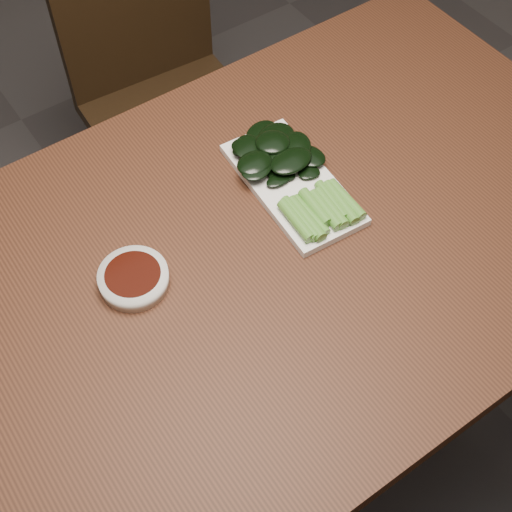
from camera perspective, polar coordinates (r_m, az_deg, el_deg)
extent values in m
plane|color=#2F2C2C|center=(1.79, -0.62, -14.14)|extent=(6.00, 6.00, 0.00)
cube|color=#402012|center=(1.14, -0.95, -0.75)|extent=(1.40, 0.80, 0.04)
cylinder|color=#402012|center=(1.87, 9.71, 9.05)|extent=(0.05, 0.05, 0.71)
cube|color=black|center=(1.80, -6.38, 10.61)|extent=(0.41, 0.41, 0.04)
cylinder|color=black|center=(1.83, -7.88, 0.61)|extent=(0.04, 0.04, 0.41)
cylinder|color=black|center=(1.91, 0.77, 4.68)|extent=(0.04, 0.04, 0.41)
cylinder|color=black|center=(2.03, -11.99, 6.92)|extent=(0.04, 0.04, 0.41)
cylinder|color=black|center=(2.11, -3.93, 10.43)|extent=(0.04, 0.04, 0.41)
cube|color=black|center=(1.77, -9.85, 19.45)|extent=(0.38, 0.05, 0.44)
cylinder|color=white|center=(1.10, -9.76, -1.79)|extent=(0.11, 0.11, 0.03)
cylinder|color=#340C04|center=(1.09, -9.84, -1.46)|extent=(0.09, 0.09, 0.00)
cube|color=white|center=(1.21, 2.93, 5.78)|extent=(0.15, 0.28, 0.01)
cylinder|color=#528D30|center=(1.14, 3.23, 2.84)|extent=(0.03, 0.09, 0.02)
cylinder|color=#528D30|center=(1.15, 3.56, 3.02)|extent=(0.02, 0.09, 0.02)
cylinder|color=#528D30|center=(1.14, 4.03, 3.02)|extent=(0.03, 0.09, 0.02)
cylinder|color=#528D30|center=(1.15, 4.39, 3.31)|extent=(0.02, 0.09, 0.01)
cylinder|color=#528D30|center=(1.16, 4.75, 3.89)|extent=(0.03, 0.08, 0.02)
cylinder|color=#528D30|center=(1.16, 5.58, 3.69)|extent=(0.03, 0.08, 0.02)
cylinder|color=#528D30|center=(1.16, 6.02, 3.85)|extent=(0.03, 0.08, 0.02)
cylinder|color=#528D30|center=(1.17, 6.05, 4.43)|extent=(0.03, 0.08, 0.02)
cylinder|color=#528D30|center=(1.17, 6.77, 4.29)|extent=(0.03, 0.09, 0.02)
cylinder|color=#528D30|center=(1.18, 7.24, 4.51)|extent=(0.02, 0.09, 0.02)
ellipsoid|color=black|center=(1.20, 1.87, 6.16)|extent=(0.05, 0.03, 0.01)
ellipsoid|color=black|center=(1.24, 0.48, 8.81)|extent=(0.08, 0.05, 0.01)
ellipsoid|color=black|center=(1.24, 1.34, 9.10)|extent=(0.08, 0.08, 0.01)
ellipsoid|color=black|center=(1.24, 3.23, 8.79)|extent=(0.08, 0.09, 0.01)
ellipsoid|color=black|center=(1.24, 3.03, 8.38)|extent=(0.07, 0.07, 0.01)
ellipsoid|color=black|center=(1.24, 0.43, 8.60)|extent=(0.08, 0.07, 0.01)
ellipsoid|color=black|center=(1.21, -0.12, 7.45)|extent=(0.07, 0.06, 0.02)
ellipsoid|color=black|center=(1.26, 1.62, 9.44)|extent=(0.10, 0.09, 0.01)
ellipsoid|color=black|center=(1.24, -0.96, 8.54)|extent=(0.05, 0.03, 0.01)
ellipsoid|color=black|center=(1.26, 3.25, 9.19)|extent=(0.05, 0.05, 0.01)
ellipsoid|color=black|center=(1.27, 0.49, 9.75)|extent=(0.09, 0.08, 0.01)
ellipsoid|color=black|center=(1.20, 0.03, 7.11)|extent=(0.08, 0.07, 0.01)
ellipsoid|color=black|center=(1.23, 2.41, 8.08)|extent=(0.10, 0.08, 0.01)
ellipsoid|color=black|center=(1.21, 1.93, 6.63)|extent=(0.06, 0.06, 0.01)
ellipsoid|color=black|center=(1.23, 4.15, 8.02)|extent=(0.07, 0.08, 0.01)
ellipsoid|color=black|center=(1.24, -0.76, 8.78)|extent=(0.07, 0.07, 0.01)
ellipsoid|color=black|center=(1.24, -0.98, 8.81)|extent=(0.06, 0.06, 0.01)
ellipsoid|color=black|center=(1.21, 2.83, 7.64)|extent=(0.08, 0.06, 0.01)
ellipsoid|color=black|center=(1.21, 4.23, 6.69)|extent=(0.04, 0.03, 0.01)
ellipsoid|color=black|center=(1.21, 4.27, 6.67)|extent=(0.05, 0.04, 0.01)
ellipsoid|color=black|center=(1.21, 2.32, 6.63)|extent=(0.04, 0.05, 0.01)
ellipsoid|color=black|center=(1.21, 2.44, 6.64)|extent=(0.04, 0.04, 0.01)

